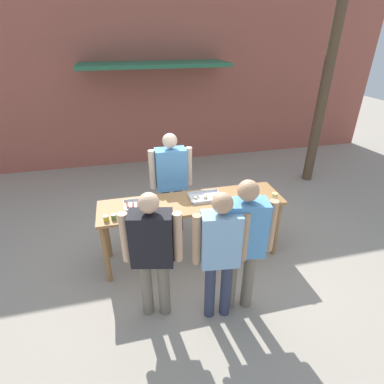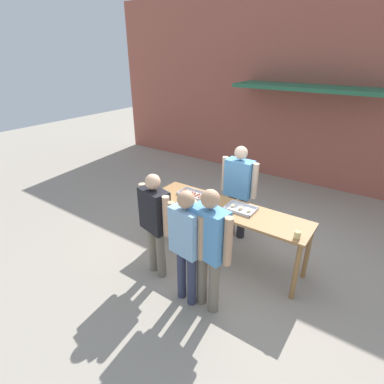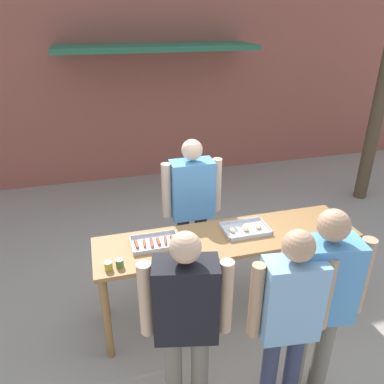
% 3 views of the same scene
% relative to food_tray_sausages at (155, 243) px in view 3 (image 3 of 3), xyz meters
% --- Properties ---
extents(ground_plane, '(24.00, 24.00, 0.00)m').
position_rel_food_tray_sausages_xyz_m(ground_plane, '(0.71, -0.06, -0.96)').
color(ground_plane, '#A39989').
extents(building_facade_back, '(12.00, 1.11, 4.50)m').
position_rel_food_tray_sausages_xyz_m(building_facade_back, '(0.71, 3.92, 1.30)').
color(building_facade_back, '#A85647').
rests_on(building_facade_back, ground).
extents(serving_table, '(2.57, 0.66, 0.94)m').
position_rel_food_tray_sausages_xyz_m(serving_table, '(0.71, -0.06, -0.13)').
color(serving_table, olive).
rests_on(serving_table, ground).
extents(food_tray_sausages, '(0.44, 0.29, 0.04)m').
position_rel_food_tray_sausages_xyz_m(food_tray_sausages, '(0.00, 0.00, 0.00)').
color(food_tray_sausages, silver).
rests_on(food_tray_sausages, serving_table).
extents(food_tray_buns, '(0.45, 0.31, 0.05)m').
position_rel_food_tray_sausages_xyz_m(food_tray_buns, '(0.91, -0.00, 0.00)').
color(food_tray_buns, silver).
rests_on(food_tray_buns, serving_table).
extents(condiment_jar_mustard, '(0.07, 0.07, 0.07)m').
position_rel_food_tray_sausages_xyz_m(condiment_jar_mustard, '(-0.44, -0.27, 0.02)').
color(condiment_jar_mustard, gold).
rests_on(condiment_jar_mustard, serving_table).
extents(condiment_jar_ketchup, '(0.07, 0.07, 0.07)m').
position_rel_food_tray_sausages_xyz_m(condiment_jar_ketchup, '(-0.35, -0.26, 0.02)').
color(condiment_jar_ketchup, '#567A38').
rests_on(condiment_jar_ketchup, serving_table).
extents(beer_cup, '(0.09, 0.09, 0.09)m').
position_rel_food_tray_sausages_xyz_m(beer_cup, '(1.85, -0.26, 0.03)').
color(beer_cup, '#DBC67A').
rests_on(beer_cup, serving_table).
extents(person_server_behind_table, '(0.67, 0.26, 1.72)m').
position_rel_food_tray_sausages_xyz_m(person_server_behind_table, '(0.54, 0.65, 0.06)').
color(person_server_behind_table, '#232328').
rests_on(person_server_behind_table, ground).
extents(person_customer_holding_hotdog, '(0.64, 0.34, 1.64)m').
position_rel_food_tray_sausages_xyz_m(person_customer_holding_hotdog, '(0.04, -0.98, 0.01)').
color(person_customer_holding_hotdog, '#756B5B').
rests_on(person_customer_holding_hotdog, ground).
extents(person_customer_with_cup, '(0.67, 0.33, 1.73)m').
position_rel_food_tray_sausages_xyz_m(person_customer_with_cup, '(1.03, -1.11, 0.06)').
color(person_customer_with_cup, '#756B5B').
rests_on(person_customer_with_cup, ground).
extents(person_customer_waiting_in_line, '(0.59, 0.28, 1.66)m').
position_rel_food_tray_sausages_xyz_m(person_customer_waiting_in_line, '(0.74, -1.18, 0.03)').
color(person_customer_waiting_in_line, '#333851').
rests_on(person_customer_waiting_in_line, ground).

